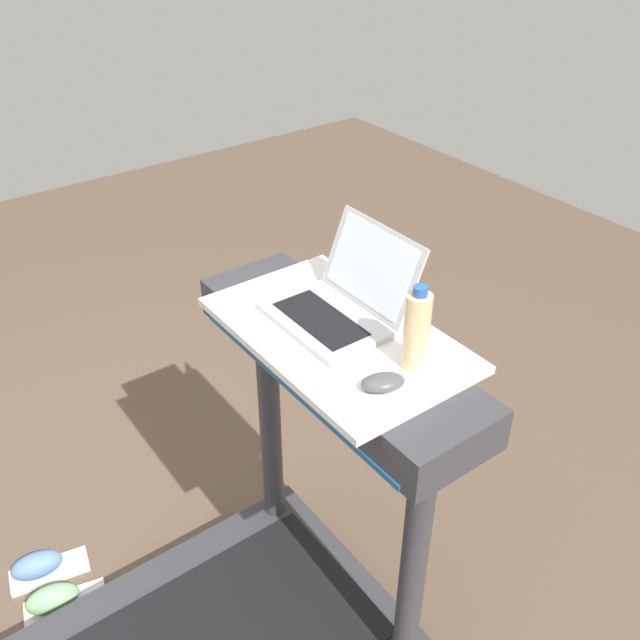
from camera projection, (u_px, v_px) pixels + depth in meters
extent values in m
cylinder|color=#38383D|center=(270.00, 421.00, 2.26)|extent=(0.07, 0.07, 0.83)
cylinder|color=#38383D|center=(414.00, 564.00, 1.81)|extent=(0.07, 0.07, 0.83)
cube|color=#38383D|center=(336.00, 355.00, 1.77)|extent=(0.90, 0.28, 0.11)
cube|color=#0C3F19|center=(289.00, 375.00, 1.70)|extent=(0.24, 0.01, 0.06)
cube|color=#1E598C|center=(290.00, 390.00, 1.73)|extent=(0.81, 0.00, 0.02)
cube|color=white|center=(336.00, 333.00, 1.74)|extent=(0.67, 0.41, 0.02)
cube|color=#B7B7BC|center=(326.00, 320.00, 1.75)|extent=(0.31, 0.21, 0.02)
cube|color=black|center=(320.00, 319.00, 1.74)|extent=(0.25, 0.12, 0.00)
cube|color=#B7B7BC|center=(372.00, 266.00, 1.76)|extent=(0.31, 0.09, 0.20)
cube|color=white|center=(370.00, 266.00, 1.76)|extent=(0.27, 0.07, 0.17)
ellipsoid|color=#4C4C51|center=(383.00, 382.00, 1.53)|extent=(0.09, 0.12, 0.03)
cylinder|color=beige|center=(417.00, 332.00, 1.56)|extent=(0.06, 0.06, 0.19)
cylinder|color=#2659A5|center=(420.00, 291.00, 1.50)|extent=(0.03, 0.03, 0.02)
cube|color=white|center=(50.00, 571.00, 2.44)|extent=(0.15, 0.27, 0.02)
ellipsoid|color=#668CCC|center=(37.00, 565.00, 2.39)|extent=(0.12, 0.18, 0.09)
cube|color=white|center=(66.00, 604.00, 2.33)|extent=(0.16, 0.28, 0.02)
ellipsoid|color=#8CCC8C|center=(52.00, 599.00, 2.28)|extent=(0.13, 0.19, 0.09)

